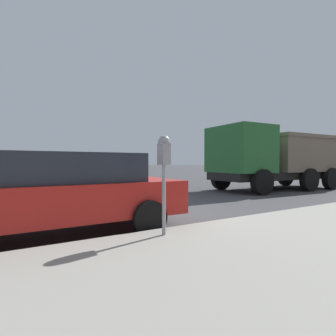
% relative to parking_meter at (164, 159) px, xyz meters
% --- Properties ---
extents(ground_plane, '(220.00, 220.00, 0.00)m').
position_rel_parking_meter_xyz_m(ground_plane, '(2.58, -0.42, -1.37)').
color(ground_plane, '#424244').
extents(sidewalk, '(5.47, 56.00, 0.16)m').
position_rel_parking_meter_xyz_m(sidewalk, '(-2.36, -0.42, -1.29)').
color(sidewalk, '#99968C').
rests_on(sidewalk, ground_plane).
extents(parking_meter, '(0.21, 0.19, 1.58)m').
position_rel_parking_meter_xyz_m(parking_meter, '(0.00, 0.00, 0.00)').
color(parking_meter, gray).
rests_on(parking_meter, sidewalk).
extents(car_red, '(2.08, 4.51, 1.48)m').
position_rel_parking_meter_xyz_m(car_red, '(1.51, 1.31, -0.58)').
color(car_red, '#B21E19').
rests_on(car_red, ground_plane).
extents(dump_truck, '(3.12, 6.90, 2.89)m').
position_rel_parking_meter_xyz_m(dump_truck, '(4.61, -9.00, 0.21)').
color(dump_truck, black).
rests_on(dump_truck, ground_plane).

